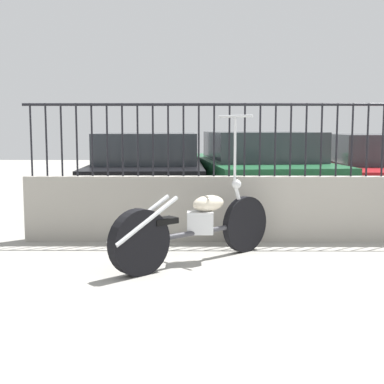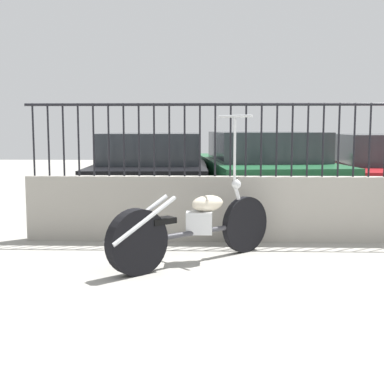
{
  "view_description": "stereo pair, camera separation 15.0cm",
  "coord_description": "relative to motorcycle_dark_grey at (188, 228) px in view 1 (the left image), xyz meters",
  "views": [
    {
      "loc": [
        -2.14,
        -3.83,
        1.45
      ],
      "look_at": [
        -2.2,
        2.35,
        0.7
      ],
      "focal_mm": 50.0,
      "sensor_mm": 36.0,
      "label": 1
    },
    {
      "loc": [
        -1.99,
        -3.82,
        1.45
      ],
      "look_at": [
        -2.2,
        2.35,
        0.7
      ],
      "focal_mm": 50.0,
      "sensor_mm": 36.0,
      "label": 2
    }
  ],
  "objects": [
    {
      "name": "car_red",
      "position": [
        3.27,
        3.95,
        0.28
      ],
      "size": [
        1.92,
        4.65,
        1.33
      ],
      "rotation": [
        0.0,
        0.0,
        1.54
      ],
      "color": "black",
      "rests_on": "ground_plane"
    },
    {
      "name": "fence_railing",
      "position": [
        2.23,
        1.19,
        1.04
      ],
      "size": [
        8.68,
        0.04,
        0.92
      ],
      "color": "black",
      "rests_on": "low_wall"
    },
    {
      "name": "motorcycle_dark_grey",
      "position": [
        0.0,
        0.0,
        0.0
      ],
      "size": [
        1.7,
        1.54,
        1.59
      ],
      "rotation": [
        0.0,
        0.0,
        0.73
      ],
      "color": "black",
      "rests_on": "ground_plane"
    },
    {
      "name": "car_black",
      "position": [
        -0.79,
        3.98,
        0.29
      ],
      "size": [
        2.02,
        4.38,
        1.35
      ],
      "rotation": [
        0.0,
        0.0,
        1.61
      ],
      "color": "black",
      "rests_on": "ground_plane"
    },
    {
      "name": "low_wall",
      "position": [
        2.23,
        1.19,
        0.02
      ],
      "size": [
        8.68,
        0.18,
        0.83
      ],
      "color": "#9E998E",
      "rests_on": "ground_plane"
    },
    {
      "name": "car_green",
      "position": [
        1.15,
        3.7,
        0.3
      ],
      "size": [
        2.36,
        4.63,
        1.37
      ],
      "rotation": [
        0.0,
        0.0,
        1.68
      ],
      "color": "black",
      "rests_on": "ground_plane"
    }
  ]
}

